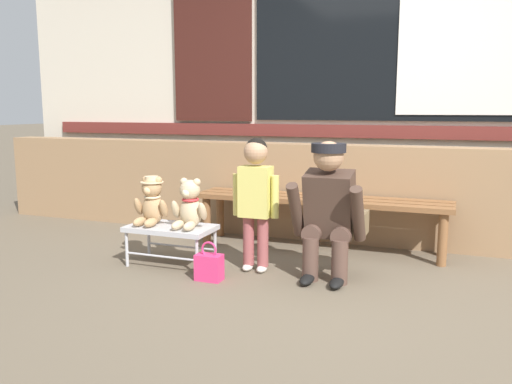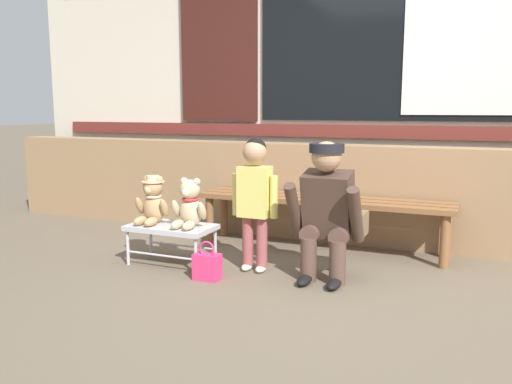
{
  "view_description": "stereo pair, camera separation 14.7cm",
  "coord_description": "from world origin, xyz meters",
  "px_view_note": "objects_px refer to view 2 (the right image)",
  "views": [
    {
      "loc": [
        0.66,
        -3.09,
        1.16
      ],
      "look_at": [
        -0.7,
        0.48,
        0.55
      ],
      "focal_mm": 36.64,
      "sensor_mm": 36.0,
      "label": 1
    },
    {
      "loc": [
        0.79,
        -3.03,
        1.16
      ],
      "look_at": [
        -0.7,
        0.48,
        0.55
      ],
      "focal_mm": 36.64,
      "sensor_mm": 36.0,
      "label": 2
    }
  ],
  "objects_px": {
    "wooden_bench_long": "(322,206)",
    "teddy_bear_plain": "(190,205)",
    "teddy_bear_with_hat": "(153,201)",
    "adult_crouching": "(328,211)",
    "child_standing": "(255,190)",
    "handbag_on_ground": "(207,266)",
    "small_display_bench": "(171,229)"
  },
  "relations": [
    {
      "from": "wooden_bench_long",
      "to": "small_display_bench",
      "type": "height_order",
      "value": "wooden_bench_long"
    },
    {
      "from": "handbag_on_ground",
      "to": "adult_crouching",
      "type": "bearing_deg",
      "value": 23.31
    },
    {
      "from": "teddy_bear_with_hat",
      "to": "adult_crouching",
      "type": "bearing_deg",
      "value": 4.43
    },
    {
      "from": "teddy_bear_plain",
      "to": "handbag_on_ground",
      "type": "relative_size",
      "value": 1.34
    },
    {
      "from": "wooden_bench_long",
      "to": "child_standing",
      "type": "bearing_deg",
      "value": -111.1
    },
    {
      "from": "teddy_bear_with_hat",
      "to": "child_standing",
      "type": "bearing_deg",
      "value": 6.55
    },
    {
      "from": "teddy_bear_with_hat",
      "to": "small_display_bench",
      "type": "bearing_deg",
      "value": -0.77
    },
    {
      "from": "small_display_bench",
      "to": "wooden_bench_long",
      "type": "bearing_deg",
      "value": 41.98
    },
    {
      "from": "teddy_bear_with_hat",
      "to": "adult_crouching",
      "type": "distance_m",
      "value": 1.34
    },
    {
      "from": "small_display_bench",
      "to": "child_standing",
      "type": "distance_m",
      "value": 0.72
    },
    {
      "from": "adult_crouching",
      "to": "handbag_on_ground",
      "type": "relative_size",
      "value": 3.49
    },
    {
      "from": "wooden_bench_long",
      "to": "teddy_bear_plain",
      "type": "distance_m",
      "value": 1.13
    },
    {
      "from": "teddy_bear_plain",
      "to": "child_standing",
      "type": "distance_m",
      "value": 0.51
    },
    {
      "from": "teddy_bear_plain",
      "to": "adult_crouching",
      "type": "distance_m",
      "value": 1.02
    },
    {
      "from": "teddy_bear_with_hat",
      "to": "handbag_on_ground",
      "type": "xyz_separation_m",
      "value": [
        0.58,
        -0.22,
        -0.38
      ]
    },
    {
      "from": "wooden_bench_long",
      "to": "teddy_bear_plain",
      "type": "height_order",
      "value": "teddy_bear_plain"
    },
    {
      "from": "wooden_bench_long",
      "to": "teddy_bear_plain",
      "type": "relative_size",
      "value": 5.78
    },
    {
      "from": "small_display_bench",
      "to": "teddy_bear_with_hat",
      "type": "relative_size",
      "value": 1.76
    },
    {
      "from": "teddy_bear_with_hat",
      "to": "handbag_on_ground",
      "type": "bearing_deg",
      "value": -20.99
    },
    {
      "from": "adult_crouching",
      "to": "handbag_on_ground",
      "type": "distance_m",
      "value": 0.91
    },
    {
      "from": "small_display_bench",
      "to": "teddy_bear_plain",
      "type": "bearing_deg",
      "value": 0.51
    },
    {
      "from": "wooden_bench_long",
      "to": "teddy_bear_with_hat",
      "type": "height_order",
      "value": "teddy_bear_with_hat"
    },
    {
      "from": "child_standing",
      "to": "adult_crouching",
      "type": "distance_m",
      "value": 0.55
    },
    {
      "from": "wooden_bench_long",
      "to": "adult_crouching",
      "type": "xyz_separation_m",
      "value": [
        0.25,
        -0.73,
        0.11
      ]
    },
    {
      "from": "small_display_bench",
      "to": "teddy_bear_with_hat",
      "type": "distance_m",
      "value": 0.26
    },
    {
      "from": "wooden_bench_long",
      "to": "adult_crouching",
      "type": "height_order",
      "value": "adult_crouching"
    },
    {
      "from": "small_display_bench",
      "to": "teddy_bear_plain",
      "type": "xyz_separation_m",
      "value": [
        0.16,
        0.0,
        0.2
      ]
    },
    {
      "from": "handbag_on_ground",
      "to": "small_display_bench",
      "type": "bearing_deg",
      "value": 152.3
    },
    {
      "from": "wooden_bench_long",
      "to": "child_standing",
      "type": "height_order",
      "value": "child_standing"
    },
    {
      "from": "wooden_bench_long",
      "to": "handbag_on_ground",
      "type": "bearing_deg",
      "value": -115.66
    },
    {
      "from": "child_standing",
      "to": "teddy_bear_with_hat",
      "type": "bearing_deg",
      "value": -173.45
    },
    {
      "from": "adult_crouching",
      "to": "teddy_bear_with_hat",
      "type": "bearing_deg",
      "value": -175.57
    }
  ]
}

